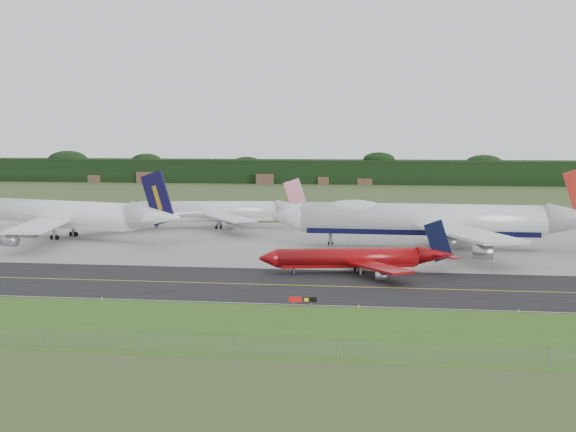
% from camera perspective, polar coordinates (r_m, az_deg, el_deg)
% --- Properties ---
extents(ground, '(600.00, 600.00, 0.00)m').
position_cam_1_polar(ground, '(142.84, 2.64, -4.70)').
color(ground, '#375025').
rests_on(ground, ground).
extents(grass_verge, '(400.00, 30.00, 0.01)m').
position_cam_1_polar(grass_verge, '(108.84, 0.89, -8.09)').
color(grass_verge, '#325A1A').
rests_on(grass_verge, ground).
extents(taxiway, '(400.00, 32.00, 0.02)m').
position_cam_1_polar(taxiway, '(138.93, 2.49, -5.00)').
color(taxiway, black).
rests_on(taxiway, ground).
extents(apron, '(400.00, 78.00, 0.01)m').
position_cam_1_polar(apron, '(193.03, 4.07, -1.90)').
color(apron, gray).
rests_on(apron, ground).
extents(taxiway_centreline, '(400.00, 0.40, 0.00)m').
position_cam_1_polar(taxiway_centreline, '(138.93, 2.49, -4.99)').
color(taxiway_centreline, gold).
rests_on(taxiway_centreline, taxiway).
extents(taxiway_edge_line, '(400.00, 0.25, 0.00)m').
position_cam_1_polar(taxiway_edge_line, '(123.83, 1.79, -6.35)').
color(taxiway_edge_line, silver).
rests_on(taxiway_edge_line, taxiway).
extents(perimeter_fence, '(320.00, 0.10, 320.00)m').
position_cam_1_polar(perimeter_fence, '(96.10, -0.09, -9.33)').
color(perimeter_fence, slate).
rests_on(perimeter_fence, ground).
extents(horizon_treeline, '(700.00, 25.00, 12.00)m').
position_cam_1_polar(horizon_treeline, '(414.25, 6.22, 3.07)').
color(horizon_treeline, black).
rests_on(horizon_treeline, ground).
extents(jet_ba_747, '(76.49, 63.47, 19.26)m').
position_cam_1_polar(jet_ba_747, '(185.16, 10.34, -0.28)').
color(jet_ba_747, silver).
rests_on(jet_ba_747, ground).
extents(jet_red_737, '(36.92, 29.62, 10.03)m').
position_cam_1_polar(jet_red_737, '(151.96, 5.03, -3.00)').
color(jet_red_737, maroon).
rests_on(jet_red_737, ground).
extents(jet_navy_gold, '(67.32, 57.38, 17.63)m').
position_cam_1_polar(jet_navy_gold, '(207.84, -15.70, 0.06)').
color(jet_navy_gold, white).
rests_on(jet_navy_gold, ground).
extents(jet_star_tail, '(52.32, 43.33, 13.81)m').
position_cam_1_polar(jet_star_tail, '(222.21, -4.97, 0.33)').
color(jet_star_tail, silver).
rests_on(jet_star_tail, ground).
extents(taxiway_sign, '(4.26, 0.45, 1.42)m').
position_cam_1_polar(taxiway_sign, '(122.99, 1.05, -5.97)').
color(taxiway_sign, slate).
rests_on(taxiway_sign, ground).
extents(edge_marker_left, '(0.16, 0.16, 0.50)m').
position_cam_1_polar(edge_marker_left, '(130.70, -13.10, -5.74)').
color(edge_marker_left, yellow).
rests_on(edge_marker_left, ground).
extents(edge_marker_center, '(0.16, 0.16, 0.50)m').
position_cam_1_polar(edge_marker_center, '(122.26, 5.05, -6.42)').
color(edge_marker_center, yellow).
rests_on(edge_marker_center, ground).
extents(edge_marker_right, '(0.16, 0.16, 0.50)m').
position_cam_1_polar(edge_marker_right, '(123.35, 16.08, -6.53)').
color(edge_marker_right, yellow).
rests_on(edge_marker_right, ground).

